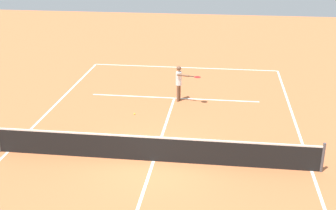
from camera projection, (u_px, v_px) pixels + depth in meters
ground_plane at (154, 161)px, 15.72m from camera, size 60.00×60.00×0.00m
court_lines at (154, 161)px, 15.72m from camera, size 10.98×23.40×0.01m
tennis_net at (153, 148)px, 15.53m from camera, size 11.58×0.10×1.07m
player_serving at (180, 80)px, 20.90m from camera, size 1.23×0.83×1.73m
tennis_ball at (134, 114)px, 19.67m from camera, size 0.07×0.07×0.07m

